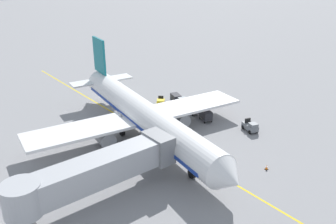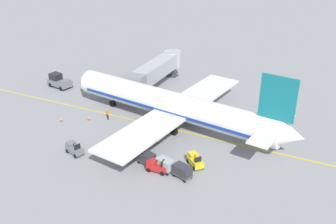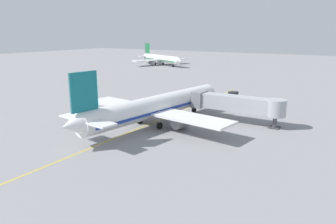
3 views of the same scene
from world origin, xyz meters
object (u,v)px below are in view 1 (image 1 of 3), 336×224
object	(u,v)px
parked_airliner	(143,115)
baggage_tug_spare	(250,126)
baggage_cart_tail_end	(176,98)
safety_cone_nose_right	(267,167)
baggage_tug_lead	(190,105)
baggage_cart_second_in_train	(194,108)
baggage_tug_trailing	(161,103)
baggage_cart_third_in_train	(184,103)
baggage_cart_front	(206,115)
ground_crew_wing_walker	(207,151)
safety_cone_nose_left	(231,161)
jet_bridge	(96,171)

from	to	relation	value
parked_airliner	baggage_tug_spare	bearing A→B (deg)	147.51
baggage_cart_tail_end	safety_cone_nose_right	bearing A→B (deg)	76.86
baggage_tug_lead	baggage_cart_second_in_train	world-z (taller)	baggage_tug_lead
baggage_tug_trailing	parked_airliner	bearing A→B (deg)	39.74
baggage_cart_third_in_train	safety_cone_nose_right	world-z (taller)	baggage_cart_third_in_train
baggage_cart_third_in_train	baggage_cart_front	bearing A→B (deg)	82.90
baggage_tug_trailing	ground_crew_wing_walker	size ratio (longest dim) A/B	1.57
parked_airliner	baggage_tug_spare	size ratio (longest dim) A/B	13.59
baggage_tug_trailing	baggage_cart_tail_end	distance (m)	2.95
baggage_tug_spare	baggage_cart_third_in_train	distance (m)	12.16
baggage_cart_front	safety_cone_nose_left	distance (m)	12.22
jet_bridge	safety_cone_nose_right	bearing A→B (deg)	159.11
baggage_cart_second_in_train	safety_cone_nose_left	world-z (taller)	baggage_cart_second_in_train
baggage_cart_third_in_train	baggage_tug_spare	bearing A→B (deg)	97.60
baggage_cart_second_in_train	ground_crew_wing_walker	size ratio (longest dim) A/B	1.76
baggage_cart_tail_end	jet_bridge	bearing A→B (deg)	33.83
safety_cone_nose_right	baggage_cart_tail_end	bearing A→B (deg)	-103.14
baggage_cart_front	baggage_cart_second_in_train	distance (m)	3.06
baggage_tug_lead	baggage_cart_tail_end	xyz separation A→B (m)	(0.14, -3.24, 0.24)
baggage_tug_lead	safety_cone_nose_left	world-z (taller)	baggage_tug_lead
baggage_cart_tail_end	safety_cone_nose_left	size ratio (longest dim) A/B	5.03
baggage_cart_tail_end	safety_cone_nose_left	distance (m)	19.91
baggage_cart_front	baggage_cart_third_in_train	xyz separation A→B (m)	(-0.71, -5.66, 0.00)
baggage_tug_lead	baggage_tug_trailing	distance (m)	4.72
baggage_cart_second_in_train	ground_crew_wing_walker	bearing A→B (deg)	54.02
parked_airliner	baggage_cart_second_in_train	bearing A→B (deg)	-171.90
baggage_cart_tail_end	safety_cone_nose_left	xyz separation A→B (m)	(7.32, 18.51, -0.66)
baggage_tug_lead	baggage_cart_second_in_train	xyz separation A→B (m)	(0.77, 1.77, 0.24)
baggage_cart_front	baggage_cart_second_in_train	bearing A→B (deg)	-98.10
baggage_tug_lead	baggage_cart_tail_end	distance (m)	3.25
safety_cone_nose_right	baggage_cart_front	bearing A→B (deg)	-106.28
baggage_tug_trailing	baggage_cart_second_in_train	bearing A→B (deg)	113.17
baggage_tug_spare	baggage_cart_front	bearing A→B (deg)	-70.09
baggage_tug_spare	safety_cone_nose_right	world-z (taller)	baggage_tug_spare
baggage_tug_spare	safety_cone_nose_right	size ratio (longest dim) A/B	4.65
baggage_tug_spare	safety_cone_nose_left	distance (m)	9.51
baggage_tug_lead	baggage_cart_tail_end	bearing A→B (deg)	-87.53
parked_airliner	baggage_cart_third_in_train	xyz separation A→B (m)	(-10.82, -4.14, -2.24)
jet_bridge	baggage_cart_third_in_train	world-z (taller)	jet_bridge
baggage_cart_front	safety_cone_nose_right	distance (m)	14.47
parked_airliner	ground_crew_wing_walker	bearing A→B (deg)	105.17
parked_airliner	jet_bridge	distance (m)	14.43
parked_airliner	baggage_cart_third_in_train	size ratio (longest dim) A/B	12.57
baggage_tug_lead	ground_crew_wing_walker	xyz separation A→B (m)	(8.74, 12.75, 0.24)
baggage_cart_front	safety_cone_nose_left	bearing A→B (deg)	59.13
baggage_tug_spare	ground_crew_wing_walker	distance (m)	9.98
safety_cone_nose_right	baggage_tug_lead	bearing A→B (deg)	-105.71
baggage_tug_spare	baggage_cart_tail_end	size ratio (longest dim) A/B	0.92
parked_airliner	baggage_cart_front	world-z (taller)	parked_airliner
parked_airliner	baggage_tug_trailing	xyz separation A→B (m)	(-8.25, -6.86, -2.47)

